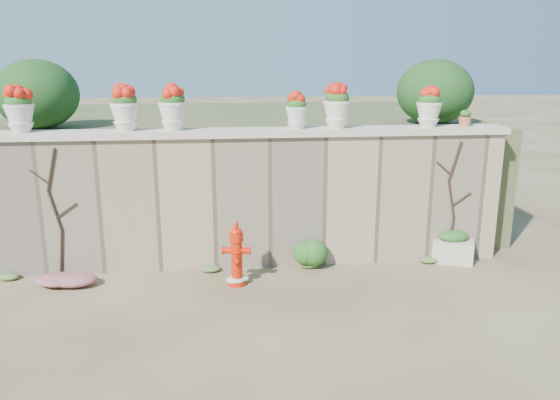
{
  "coord_description": "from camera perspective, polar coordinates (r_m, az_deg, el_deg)",
  "views": [
    {
      "loc": [
        -0.29,
        -6.22,
        3.11
      ],
      "look_at": [
        0.54,
        1.4,
        1.11
      ],
      "focal_mm": 35.0,
      "sensor_mm": 36.0,
      "label": 1
    }
  ],
  "objects": [
    {
      "name": "fire_hydrant",
      "position": [
        7.68,
        -4.56,
        -5.63
      ],
      "size": [
        0.4,
        0.28,
        0.92
      ],
      "rotation": [
        0.0,
        0.0,
        -0.16
      ],
      "color": "red",
      "rests_on": "ground"
    },
    {
      "name": "green_shrub",
      "position": [
        8.29,
        2.82,
        -5.34
      ],
      "size": [
        0.6,
        0.54,
        0.57
      ],
      "primitive_type": "ellipsoid",
      "color": "#1E5119",
      "rests_on": "ground"
    },
    {
      "name": "urn_pot_1",
      "position": [
        8.16,
        -15.91,
        9.18
      ],
      "size": [
        0.41,
        0.41,
        0.64
      ],
      "color": "silver",
      "rests_on": "wall_cap"
    },
    {
      "name": "urn_pot_5",
      "position": [
        8.64,
        15.31,
        9.33
      ],
      "size": [
        0.38,
        0.38,
        0.59
      ],
      "color": "silver",
      "rests_on": "wall_cap"
    },
    {
      "name": "planter_box",
      "position": [
        9.0,
        17.62,
        -4.75
      ],
      "size": [
        0.7,
        0.57,
        0.51
      ],
      "rotation": [
        0.0,
        0.0,
        -0.41
      ],
      "color": "beige",
      "rests_on": "ground"
    },
    {
      "name": "terracotta_pot",
      "position": [
        8.89,
        18.78,
        8.02
      ],
      "size": [
        0.2,
        0.2,
        0.24
      ],
      "color": "#BA6239",
      "rests_on": "wall_cap"
    },
    {
      "name": "raised_fill",
      "position": [
        11.42,
        -4.64,
        3.9
      ],
      "size": [
        9.0,
        6.0,
        2.0
      ],
      "primitive_type": "cube",
      "color": "#384C23",
      "rests_on": "ground"
    },
    {
      "name": "urn_pot_2",
      "position": [
        8.08,
        -11.15,
        9.43
      ],
      "size": [
        0.41,
        0.41,
        0.65
      ],
      "color": "silver",
      "rests_on": "wall_cap"
    },
    {
      "name": "urn_pot_0",
      "position": [
        8.52,
        -25.59,
        8.5
      ],
      "size": [
        0.41,
        0.41,
        0.64
      ],
      "color": "silver",
      "rests_on": "wall_cap"
    },
    {
      "name": "white_flowers",
      "position": [
        7.8,
        -4.27,
        -8.27
      ],
      "size": [
        0.46,
        0.37,
        0.17
      ],
      "primitive_type": "ellipsoid",
      "color": "white",
      "rests_on": "ground"
    },
    {
      "name": "urn_pot_4",
      "position": [
        8.23,
        5.98,
        9.71
      ],
      "size": [
        0.41,
        0.41,
        0.65
      ],
      "color": "silver",
      "rests_on": "wall_cap"
    },
    {
      "name": "wall_cap",
      "position": [
        8.1,
        -4.11,
        7.03
      ],
      "size": [
        8.1,
        0.52,
        0.1
      ],
      "primitive_type": "cube",
      "color": "beige",
      "rests_on": "stone_wall"
    },
    {
      "name": "ground",
      "position": [
        6.96,
        -3.21,
        -11.96
      ],
      "size": [
        80.0,
        80.0,
        0.0
      ],
      "primitive_type": "plane",
      "color": "brown",
      "rests_on": "ground"
    },
    {
      "name": "stone_wall",
      "position": [
        8.3,
        -3.98,
        -0.17
      ],
      "size": [
        8.0,
        0.4,
        2.0
      ],
      "primitive_type": "cube",
      "color": "#9B8767",
      "rests_on": "ground"
    },
    {
      "name": "back_shrub_left",
      "position": [
        9.69,
        -24.05,
        10.04
      ],
      "size": [
        1.3,
        1.3,
        1.1
      ],
      "primitive_type": "ellipsoid",
      "color": "#143814",
      "rests_on": "raised_fill"
    },
    {
      "name": "back_shrub_right",
      "position": [
        9.95,
        15.89,
        10.82
      ],
      "size": [
        1.3,
        1.3,
        1.1
      ],
      "primitive_type": "ellipsoid",
      "color": "#143814",
      "rests_on": "raised_fill"
    },
    {
      "name": "vine_right",
      "position": [
        8.82,
        17.53,
        -0.01
      ],
      "size": [
        0.6,
        0.04,
        1.91
      ],
      "color": "black",
      "rests_on": "ground"
    },
    {
      "name": "urn_pot_3",
      "position": [
        8.13,
        1.77,
        9.27
      ],
      "size": [
        0.33,
        0.33,
        0.52
      ],
      "color": "silver",
      "rests_on": "wall_cap"
    },
    {
      "name": "magenta_clump",
      "position": [
        8.26,
        -21.62,
        -7.77
      ],
      "size": [
        0.83,
        0.55,
        0.22
      ],
      "primitive_type": "ellipsoid",
      "color": "#CA2871",
      "rests_on": "ground"
    },
    {
      "name": "vine_left",
      "position": [
        8.43,
        -22.39,
        -1.1
      ],
      "size": [
        0.6,
        0.04,
        1.91
      ],
      "color": "black",
      "rests_on": "ground"
    }
  ]
}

